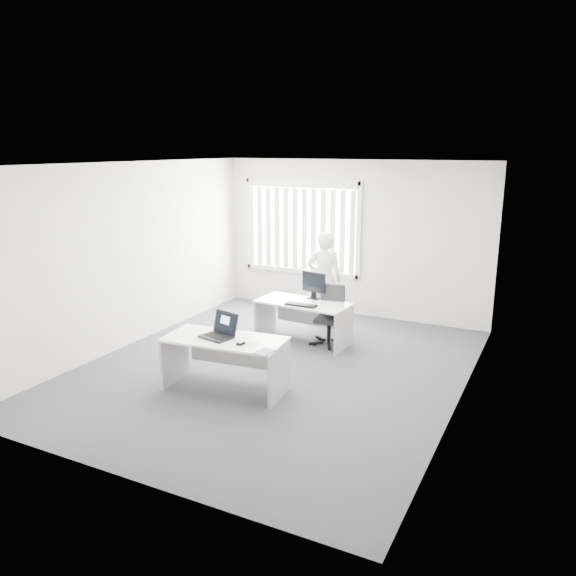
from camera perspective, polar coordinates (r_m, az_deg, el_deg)
The scene contains 18 objects.
ground at distance 7.94m, azimuth -1.38°, elevation -8.14°, with size 6.00×6.00×0.00m, color #46474D.
wall_back at distance 10.22m, azimuth 6.52°, elevation 4.99°, with size 5.00×0.02×2.80m, color silver.
wall_front at distance 5.17m, azimuth -17.33°, elevation -4.68°, with size 5.00×0.02×2.80m, color silver.
wall_left at distance 8.95m, azimuth -15.74°, elevation 3.25°, with size 0.02×6.00×2.80m, color silver.
wall_right at distance 6.75m, azimuth 17.65°, elevation -0.34°, with size 0.02×6.00×2.80m, color silver.
ceiling at distance 7.35m, azimuth -1.51°, elevation 12.50°, with size 5.00×6.00×0.02m, color white.
window at distance 10.54m, azimuth 1.34°, elevation 6.18°, with size 2.32×0.06×1.76m, color silver.
blinds at distance 10.49m, azimuth 1.19°, elevation 5.98°, with size 2.20×0.10×1.50m, color silver, non-canonical shape.
desk_near at distance 7.14m, azimuth -6.43°, elevation -6.56°, with size 1.58×0.86×0.69m.
desk_far at distance 8.81m, azimuth 1.53°, elevation -2.57°, with size 1.49×0.77×0.66m.
office_chair at distance 8.83m, azimuth 4.27°, elevation -3.85°, with size 0.58×0.58×0.93m.
person at distance 9.61m, azimuth 3.69°, elevation 0.92°, with size 0.60×0.39×1.63m, color white.
laptop at distance 7.05m, azimuth -7.35°, elevation -3.88°, with size 0.39×0.35×0.30m, color black, non-canonical shape.
paper_sheet at distance 6.85m, azimuth -4.56°, elevation -5.70°, with size 0.33×0.23×0.00m, color silver.
mouse at distance 6.83m, azimuth -4.81°, elevation -5.56°, with size 0.06×0.11×0.04m, color silver, non-canonical shape.
booklet at distance 6.57m, azimuth -2.45°, elevation -6.49°, with size 0.17×0.23×0.01m, color silver.
keyboard at distance 8.55m, azimuth 1.32°, elevation -1.73°, with size 0.50×0.17×0.02m, color black.
monitor at distance 8.89m, azimuth 2.63°, elevation 0.26°, with size 0.43×0.13×0.43m, color black, non-canonical shape.
Camera 1 is at (3.46, -6.48, 3.01)m, focal length 35.00 mm.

